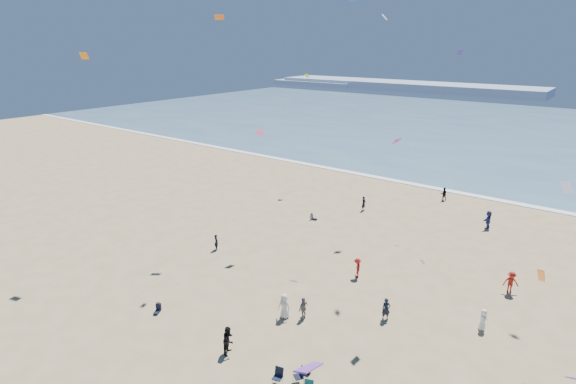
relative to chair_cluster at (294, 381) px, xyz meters
The scene contains 10 objects.
ground 6.81m from the chair_cluster, 145.66° to the right, with size 220.00×220.00×0.00m, color tan.
ocean 91.34m from the chair_cluster, 93.52° to the left, with size 220.00×100.00×0.06m, color #476B84.
surf_line 41.55m from the chair_cluster, 97.76° to the left, with size 220.00×1.20×0.08m, color white.
headland_far 178.66m from the chair_cluster, 111.55° to the left, with size 110.00×20.00×3.20m, color #7A8EA8.
headland_near 192.69m from the chair_cluster, 123.24° to the left, with size 40.00×14.00×2.00m, color #7A8EA8.
standing_flyers 11.91m from the chair_cluster, 82.41° to the left, with size 31.59×43.34×1.92m.
seated_group 4.53m from the chair_cluster, behind, with size 20.14×34.36×0.84m.
chair_cluster is the anchor object (origin of this frame).
black_backpack 1.46m from the chair_cluster, 92.78° to the left, with size 0.30×0.22×0.38m, color black.
kites_aloft 16.06m from the chair_cluster, 71.70° to the left, with size 38.06×47.81×27.95m.
Camera 1 is at (17.79, -12.89, 18.65)m, focal length 28.00 mm.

